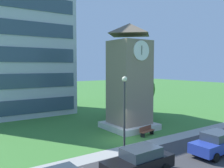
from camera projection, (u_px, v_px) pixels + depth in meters
ground_plane at (123, 140)px, 21.92m from camera, size 160.00×160.00×0.00m
street_asphalt at (181, 164)px, 16.62m from camera, size 120.00×7.20×0.01m
kerb_strip at (139, 146)px, 20.22m from camera, size 120.00×1.60×0.01m
office_building at (14, 21)px, 33.50m from camera, size 14.01×10.16×25.60m
clock_tower at (129, 82)px, 25.68m from camera, size 4.82×4.82×11.03m
park_bench at (147, 131)px, 23.30m from camera, size 1.86×0.80×0.88m
street_lamp at (124, 108)px, 17.15m from camera, size 0.36×0.36×5.90m
tree_by_building at (136, 89)px, 31.47m from camera, size 4.77×4.77×6.07m
parked_car_black at (139, 161)px, 14.81m from camera, size 4.57×2.06×1.69m
parked_car_blue at (216, 143)px, 18.29m from camera, size 4.31×2.03×1.69m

